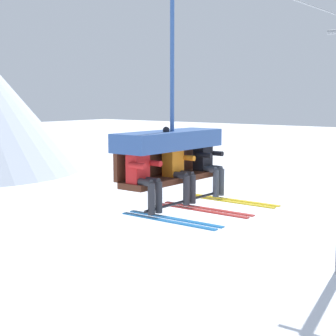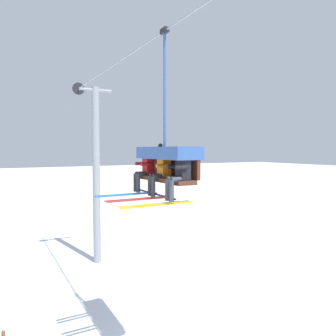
{
  "view_description": "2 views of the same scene",
  "coord_description": "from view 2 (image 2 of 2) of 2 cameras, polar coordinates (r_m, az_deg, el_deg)",
  "views": [
    {
      "loc": [
        -6.82,
        -5.98,
        6.19
      ],
      "look_at": [
        0.1,
        -0.61,
        4.99
      ],
      "focal_mm": 55.0,
      "sensor_mm": 36.0,
      "label": 1
    },
    {
      "loc": [
        7.04,
        -4.59,
        5.57
      ],
      "look_at": [
        -0.21,
        -0.61,
        5.1
      ],
      "focal_mm": 35.0,
      "sensor_mm": 36.0,
      "label": 2
    }
  ],
  "objects": [
    {
      "name": "lift_tower_near",
      "position": [
        16.33,
        -12.45,
        -0.52
      ],
      "size": [
        0.36,
        1.88,
        8.7
      ],
      "color": "gray",
      "rests_on": "ground_plane"
    },
    {
      "name": "lift_cable",
      "position": [
        7.55,
        4.13,
        25.38
      ],
      "size": [
        21.52,
        0.05,
        0.05
      ],
      "color": "gray"
    },
    {
      "name": "chairlift_chair",
      "position": [
        8.06,
        -0.13,
        1.9
      ],
      "size": [
        2.21,
        0.74,
        3.99
      ],
      "color": "#512819"
    },
    {
      "name": "skier_red",
      "position": [
        8.77,
        -4.19,
        -0.16
      ],
      "size": [
        0.46,
        1.7,
        1.23
      ],
      "color": "red"
    },
    {
      "name": "skier_orange",
      "position": [
        7.97,
        -1.49,
        -0.35
      ],
      "size": [
        0.48,
        1.7,
        1.34
      ],
      "color": "orange"
    },
    {
      "name": "skier_black",
      "position": [
        7.19,
        1.74,
        -0.91
      ],
      "size": [
        0.46,
        1.7,
        1.23
      ],
      "color": "black"
    }
  ]
}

